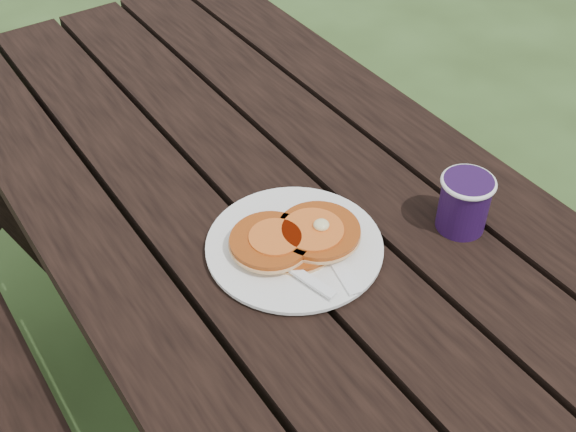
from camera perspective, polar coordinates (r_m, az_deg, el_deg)
picnic_table at (r=1.42m, az=1.51°, el=-12.20°), size 1.36×1.80×0.75m
plate at (r=1.09m, az=0.51°, el=-2.46°), size 0.33×0.33×0.01m
pancake_stack at (r=1.08m, az=0.65°, el=-1.71°), size 0.20×0.15×0.04m
knife at (r=1.08m, az=3.33°, el=-2.87°), size 0.06×0.18×0.00m
fork at (r=1.03m, az=1.31°, el=-4.82°), size 0.07×0.16×0.01m
coffee_cup at (r=1.13m, az=13.80°, el=1.22°), size 0.08×0.08×0.09m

